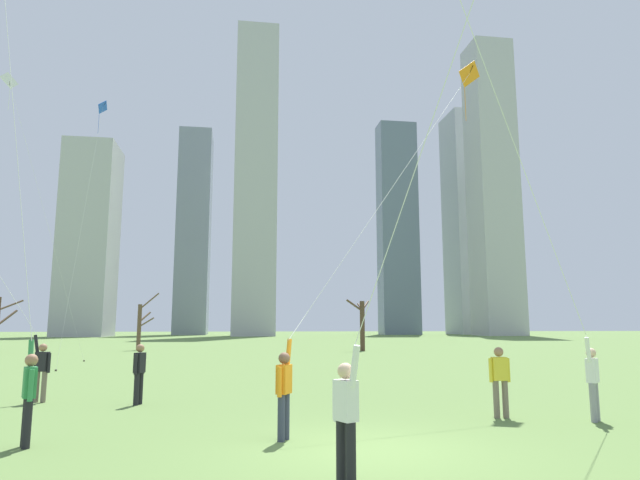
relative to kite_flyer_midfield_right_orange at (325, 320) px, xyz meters
name	(u,v)px	position (x,y,z in m)	size (l,w,h in m)	color
ground_plane	(370,450)	(0.50, -1.90, -2.24)	(400.00, 400.00, 0.00)	#5B7A3D
kite_flyer_midfield_right_orange	(325,320)	(0.00, 0.00, 0.00)	(7.76, 7.38, 11.50)	#33384C
kite_flyer_midfield_center_purple	(16,197)	(-6.35, 0.11, 2.48)	(4.39, 5.28, 18.85)	black
kite_flyer_far_back_yellow	(374,329)	(-0.03, -4.46, -0.17)	(3.27, 4.49, 12.17)	black
kite_flyer_foreground_left_teal	(546,251)	(4.36, -1.28, 1.38)	(11.78, 9.17, 17.89)	gray
bystander_far_off_by_trees	(500,378)	(4.31, 0.93, -1.34)	(0.51, 0.22, 1.62)	#726656
bystander_strolling_midfield	(139,371)	(-4.46, 4.41, -1.34)	(0.30, 0.49, 1.62)	black
distant_kite_low_near_trees_white	(17,111)	(-13.86, 18.87, 11.34)	(3.67, 6.06, 15.54)	white
distant_kite_high_overhead_blue	(99,125)	(-10.72, 23.35, 12.35)	(0.72, 7.89, 16.55)	blue
bare_tree_rightmost	(141,325)	(-10.31, 39.49, -0.03)	(1.73, 2.29, 5.06)	brown
bare_tree_right_of_center	(362,323)	(8.76, 35.53, 0.15)	(2.39, 1.88, 4.40)	#4C3828
skyline_wide_slab	(492,185)	(54.68, 103.85, 31.41)	(9.00, 9.18, 67.30)	#B2B2B7
skyline_mid_tower_left	(194,232)	(-12.90, 124.18, 22.42)	(7.67, 10.95, 49.33)	gray
skyline_mid_tower_right	(89,239)	(-31.96, 104.58, 17.24)	(9.66, 11.84, 38.96)	#B2B2B7
skyline_slender_spire	(255,178)	(1.21, 105.80, 31.44)	(8.94, 9.93, 67.37)	#B2B2B7
skyline_squat_block	(398,227)	(36.84, 119.46, 24.09)	(9.21, 6.09, 52.67)	slate
skyline_tall_tower	(460,222)	(54.75, 123.23, 26.60)	(5.53, 11.67, 57.69)	#9EA3AD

